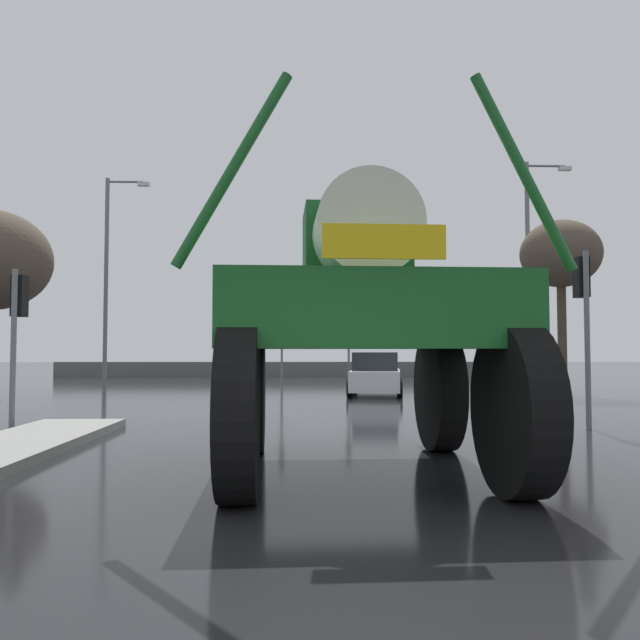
% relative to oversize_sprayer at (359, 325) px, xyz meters
% --- Properties ---
extents(ground_plane, '(120.00, 120.00, 0.00)m').
position_rel_oversize_sprayer_xyz_m(ground_plane, '(-0.32, 13.45, -1.94)').
color(ground_plane, black).
extents(oversize_sprayer, '(4.36, 5.26, 4.61)m').
position_rel_oversize_sprayer_xyz_m(oversize_sprayer, '(0.00, 0.00, 0.00)').
color(oversize_sprayer, black).
rests_on(oversize_sprayer, ground).
extents(sedan_ahead, '(2.34, 4.31, 1.52)m').
position_rel_oversize_sprayer_xyz_m(sedan_ahead, '(1.90, 14.17, -1.23)').
color(sedan_ahead, silver).
rests_on(sedan_ahead, ground).
extents(traffic_signal_near_left, '(0.24, 0.54, 3.21)m').
position_rel_oversize_sprayer_xyz_m(traffic_signal_near_left, '(-6.48, 4.42, 0.39)').
color(traffic_signal_near_left, slate).
rests_on(traffic_signal_near_left, ground).
extents(traffic_signal_near_right, '(0.24, 0.54, 3.63)m').
position_rel_oversize_sprayer_xyz_m(traffic_signal_near_right, '(5.05, 4.41, 0.71)').
color(traffic_signal_near_right, slate).
rests_on(traffic_signal_near_right, ground).
extents(traffic_signal_far_left, '(0.24, 0.55, 4.17)m').
position_rel_oversize_sprayer_xyz_m(traffic_signal_far_left, '(-1.72, 22.13, 1.10)').
color(traffic_signal_far_left, slate).
rests_on(traffic_signal_far_left, ground).
extents(traffic_signal_far_right, '(0.24, 0.55, 3.79)m').
position_rel_oversize_sprayer_xyz_m(traffic_signal_far_right, '(1.52, 22.14, 0.82)').
color(traffic_signal_far_right, slate).
rests_on(traffic_signal_far_right, ground).
extents(streetlight_far_left, '(1.92, 0.24, 9.15)m').
position_rel_oversize_sprayer_xyz_m(streetlight_far_left, '(-9.18, 19.15, 3.09)').
color(streetlight_far_left, slate).
rests_on(streetlight_far_left, ground).
extents(streetlight_far_right, '(1.94, 0.24, 9.33)m').
position_rel_oversize_sprayer_xyz_m(streetlight_far_right, '(8.61, 16.85, 3.19)').
color(streetlight_far_right, slate).
rests_on(streetlight_far_right, ground).
extents(bare_tree_right, '(2.88, 2.88, 6.33)m').
position_rel_oversize_sprayer_xyz_m(bare_tree_right, '(8.66, 14.04, 3.10)').
color(bare_tree_right, '#473828').
rests_on(bare_tree_right, ground).
extents(roadside_barrier, '(29.71, 0.24, 0.90)m').
position_rel_oversize_sprayer_xyz_m(roadside_barrier, '(-0.32, 28.63, -1.49)').
color(roadside_barrier, '#59595B').
rests_on(roadside_barrier, ground).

